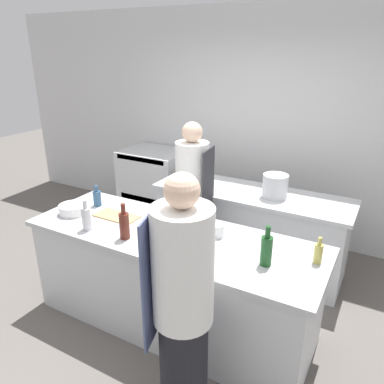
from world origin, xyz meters
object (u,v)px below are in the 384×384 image
(bottle_olive_oil, at_px, (86,218))
(stockpot, at_px, (275,186))
(oven_range, at_px, (156,186))
(cup, at_px, (218,231))
(chef_at_prep_near, at_px, (183,309))
(bowl_mixing_large, at_px, (166,222))
(chef_at_stove, at_px, (192,203))
(bottle_sauce, at_px, (266,250))
(bottle_cooking_oil, at_px, (124,225))
(bowl_prep_small, at_px, (73,209))
(bottle_vinegar, at_px, (318,253))
(bottle_wine, at_px, (97,198))

(bottle_olive_oil, relative_size, stockpot, 1.03)
(oven_range, bearing_deg, cup, -42.96)
(chef_at_prep_near, bearing_deg, stockpot, -13.79)
(bowl_mixing_large, bearing_deg, chef_at_stove, 98.57)
(bottle_sauce, height_order, bowl_mixing_large, bottle_sauce)
(stockpot, bearing_deg, bottle_olive_oil, -128.01)
(chef_at_stove, height_order, bottle_cooking_oil, chef_at_stove)
(bottle_cooking_oil, bearing_deg, cup, 30.99)
(chef_at_stove, xyz_separation_m, cup, (0.57, -0.60, 0.10))
(bowl_mixing_large, bearing_deg, oven_range, 127.27)
(bottle_olive_oil, relative_size, bottle_sauce, 0.88)
(chef_at_prep_near, bearing_deg, bowl_prep_small, 52.16)
(bottle_olive_oil, relative_size, bottle_vinegar, 1.31)
(bowl_mixing_large, bearing_deg, bottle_sauce, -10.57)
(chef_at_prep_near, distance_m, chef_at_stove, 1.66)
(chef_at_prep_near, height_order, chef_at_stove, chef_at_prep_near)
(chef_at_prep_near, bearing_deg, oven_range, 22.15)
(bottle_olive_oil, distance_m, bottle_wine, 0.51)
(bottle_wine, bearing_deg, bottle_olive_oil, -57.11)
(bottle_cooking_oil, distance_m, stockpot, 1.64)
(chef_at_prep_near, bearing_deg, bottle_cooking_oil, 43.61)
(cup, height_order, stockpot, stockpot)
(oven_range, xyz_separation_m, chef_at_stove, (1.15, -1.00, 0.34))
(cup, bearing_deg, bottle_wine, 179.55)
(bottle_cooking_oil, bearing_deg, bowl_prep_small, 168.81)
(oven_range, height_order, bottle_vinegar, bottle_vinegar)
(bottle_sauce, bearing_deg, stockpot, 104.84)
(bowl_prep_small, relative_size, stockpot, 0.96)
(bottle_olive_oil, bearing_deg, bottle_vinegar, 12.66)
(bottle_vinegar, relative_size, cup, 1.93)
(bottle_vinegar, distance_m, stockpot, 1.25)
(bowl_prep_small, bearing_deg, chef_at_stove, 46.65)
(oven_range, xyz_separation_m, bowl_mixing_large, (1.24, -1.63, 0.42))
(oven_range, xyz_separation_m, bowl_prep_small, (0.35, -1.84, 0.43))
(chef_at_prep_near, distance_m, bottle_wine, 1.73)
(chef_at_prep_near, height_order, cup, chef_at_prep_near)
(chef_at_stove, height_order, bowl_prep_small, chef_at_stove)
(bottle_olive_oil, height_order, bowl_mixing_large, bottle_olive_oil)
(oven_range, height_order, cup, oven_range)
(stockpot, bearing_deg, bowl_prep_small, -139.04)
(oven_range, relative_size, chef_at_stove, 0.60)
(bottle_cooking_oil, bearing_deg, stockpot, 61.71)
(chef_at_stove, bearing_deg, bowl_mixing_large, 1.32)
(chef_at_prep_near, bearing_deg, bowl_mixing_large, 22.59)
(bottle_olive_oil, bearing_deg, bottle_wine, 122.89)
(bottle_vinegar, bearing_deg, bottle_wine, 179.42)
(chef_at_prep_near, bearing_deg, bottle_sauce, -38.24)
(chef_at_stove, bearing_deg, chef_at_prep_near, 19.79)
(chef_at_stove, relative_size, stockpot, 6.51)
(bottle_sauce, bearing_deg, chef_at_prep_near, -112.88)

